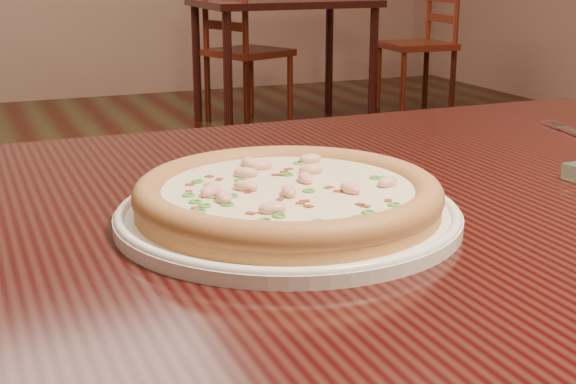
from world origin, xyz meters
name	(u,v)px	position (x,y,z in m)	size (l,w,h in m)	color
hero_table	(372,282)	(0.04, -0.74, 0.65)	(1.20, 0.80, 0.75)	black
plate	(288,214)	(-0.08, -0.79, 0.76)	(0.32, 0.32, 0.02)	white
pizza	(288,195)	(-0.08, -0.79, 0.78)	(0.29, 0.29, 0.03)	#C78143
bg_table_right	(283,16)	(1.48, 3.02, 0.65)	(1.00, 0.70, 0.75)	black
chair_c	(241,52)	(1.27, 3.16, 0.44)	(0.55, 0.55, 0.95)	#5F0F0E
chair_d	(424,44)	(2.53, 3.13, 0.44)	(0.44, 0.44, 0.95)	#5F0F0E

